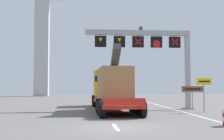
{
  "coord_description": "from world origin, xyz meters",
  "views": [
    {
      "loc": [
        -1.41,
        -15.25,
        2.11
      ],
      "look_at": [
        0.62,
        9.42,
        3.4
      ],
      "focal_mm": 47.99,
      "sensor_mm": 36.0,
      "label": 1
    }
  ],
  "objects": [
    {
      "name": "bridge_pylon_distant",
      "position": [
        -10.62,
        45.76,
        16.91
      ],
      "size": [
        9.0,
        2.0,
        33.05
      ],
      "color": "#B7B7B2",
      "rests_on": "ground"
    },
    {
      "name": "ground",
      "position": [
        0.0,
        0.0,
        0.0
      ],
      "size": [
        112.0,
        112.0,
        0.0
      ],
      "primitive_type": "plane",
      "color": "slate"
    },
    {
      "name": "exit_sign_yellow",
      "position": [
        7.81,
        7.81,
        2.0
      ],
      "size": [
        1.22,
        0.15,
        2.71
      ],
      "color": "#9EA0A5",
      "rests_on": "ground"
    },
    {
      "name": "lane_markings",
      "position": [
        0.02,
        14.6,
        0.01
      ],
      "size": [
        0.2,
        43.8,
        0.01
      ],
      "color": "silver",
      "rests_on": "ground"
    },
    {
      "name": "overhead_lane_gantry",
      "position": [
        4.31,
        11.23,
        5.67
      ],
      "size": [
        9.75,
        0.9,
        7.41
      ],
      "color": "#9EA0A5",
      "rests_on": "ground"
    },
    {
      "name": "heavy_haul_truck_red",
      "position": [
        0.68,
        11.56,
        1.99
      ],
      "size": [
        3.36,
        14.12,
        5.3
      ],
      "color": "red",
      "rests_on": "ground"
    },
    {
      "name": "edge_line_right",
      "position": [
        6.2,
        12.0,
        0.01
      ],
      "size": [
        0.2,
        63.0,
        0.01
      ],
      "primitive_type": "cube",
      "color": "silver",
      "rests_on": "ground"
    },
    {
      "name": "tourist_info_sign_brown",
      "position": [
        7.52,
        9.63,
        1.6
      ],
      "size": [
        1.89,
        0.15,
        2.05
      ],
      "color": "#9EA0A5",
      "rests_on": "ground"
    }
  ]
}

